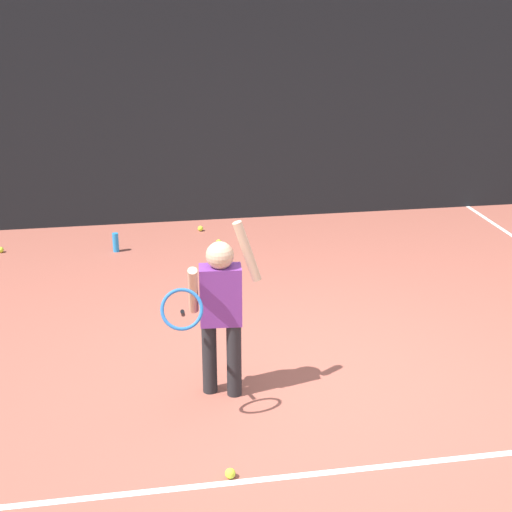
% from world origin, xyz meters
% --- Properties ---
extents(ground_plane, '(20.00, 20.00, 0.00)m').
position_xyz_m(ground_plane, '(0.00, 0.00, 0.00)').
color(ground_plane, '#9E5142').
extents(court_line_baseline, '(9.00, 0.05, 0.00)m').
position_xyz_m(court_line_baseline, '(0.00, -1.10, 0.00)').
color(court_line_baseline, white).
rests_on(court_line_baseline, ground).
extents(back_fence_windscreen, '(10.54, 0.08, 3.81)m').
position_xyz_m(back_fence_windscreen, '(0.00, 4.28, 1.90)').
color(back_fence_windscreen, black).
rests_on(back_fence_windscreen, ground).
extents(fence_post_1, '(0.09, 0.09, 3.96)m').
position_xyz_m(fence_post_1, '(-2.56, 4.34, 1.98)').
color(fence_post_1, slate).
rests_on(fence_post_1, ground).
extents(fence_post_2, '(0.09, 0.09, 3.96)m').
position_xyz_m(fence_post_2, '(0.00, 4.34, 1.98)').
color(fence_post_2, slate).
rests_on(fence_post_2, ground).
extents(fence_post_3, '(0.09, 0.09, 3.96)m').
position_xyz_m(fence_post_3, '(2.56, 4.34, 1.98)').
color(fence_post_3, slate).
rests_on(fence_post_3, ground).
extents(tennis_player, '(0.75, 0.57, 1.35)m').
position_xyz_m(tennis_player, '(-0.74, -0.05, 0.73)').
color(tennis_player, '#232326').
rests_on(tennis_player, ground).
extents(water_bottle, '(0.07, 0.07, 0.22)m').
position_xyz_m(water_bottle, '(-1.54, 3.23, 0.11)').
color(water_bottle, '#268CD8').
rests_on(water_bottle, ground).
extents(tennis_ball_0, '(0.07, 0.07, 0.07)m').
position_xyz_m(tennis_ball_0, '(-0.52, 3.80, 0.03)').
color(tennis_ball_0, '#CCE033').
rests_on(tennis_ball_0, ground).
extents(tennis_ball_1, '(0.07, 0.07, 0.07)m').
position_xyz_m(tennis_ball_1, '(-2.84, 3.41, 0.03)').
color(tennis_ball_1, '#CCE033').
rests_on(tennis_ball_1, ground).
extents(tennis_ball_2, '(0.07, 0.07, 0.07)m').
position_xyz_m(tennis_ball_2, '(-0.80, -1.05, 0.03)').
color(tennis_ball_2, '#CCE033').
rests_on(tennis_ball_2, ground).
extents(tennis_ball_3, '(0.07, 0.07, 0.07)m').
position_xyz_m(tennis_ball_3, '(-0.36, 3.26, 0.03)').
color(tennis_ball_3, '#CCE033').
rests_on(tennis_ball_3, ground).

